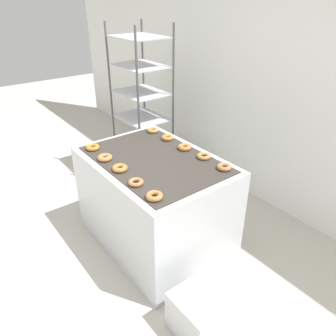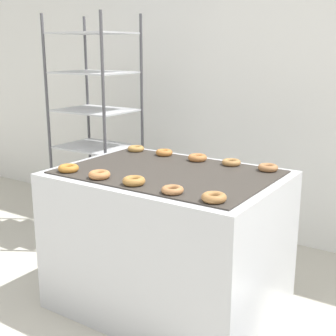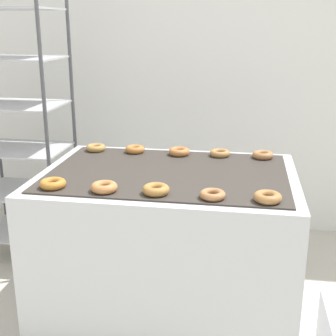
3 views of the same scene
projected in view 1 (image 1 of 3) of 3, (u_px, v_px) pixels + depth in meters
ground_plane at (88, 273)px, 2.82m from camera, size 14.00×14.00×0.00m
wall_back at (267, 74)px, 3.29m from camera, size 8.00×0.05×2.80m
fryer_machine at (155, 202)px, 3.00m from camera, size 1.32×0.94×0.88m
baking_rack_cart at (142, 106)px, 3.87m from camera, size 0.63×0.50×1.85m
glaze_bin at (203, 312)px, 2.29m from camera, size 0.36×0.40×0.33m
donut_near_leftmost at (93, 147)px, 2.94m from camera, size 0.12×0.12×0.04m
donut_near_left at (105, 158)px, 2.76m from camera, size 0.12×0.12×0.04m
donut_near_center at (120, 168)px, 2.59m from camera, size 0.12×0.12×0.04m
donut_near_right at (136, 182)px, 2.41m from camera, size 0.11×0.11×0.03m
donut_near_rightmost at (154, 196)px, 2.25m from camera, size 0.12×0.12×0.04m
donut_far_leftmost at (153, 130)px, 3.30m from camera, size 0.12×0.12×0.04m
donut_far_left at (167, 138)px, 3.13m from camera, size 0.12×0.12×0.04m
donut_far_center at (185, 147)px, 2.94m from camera, size 0.12×0.12×0.04m
donut_far_right at (204, 156)px, 2.79m from camera, size 0.12×0.12×0.03m
donut_far_rightmost at (224, 167)px, 2.62m from camera, size 0.12×0.12×0.04m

